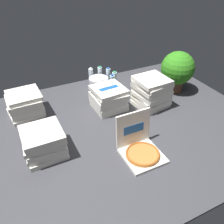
{
  "coord_description": "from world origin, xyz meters",
  "views": [
    {
      "loc": [
        -0.94,
        -1.82,
        1.63
      ],
      "look_at": [
        0.01,
        0.1,
        0.14
      ],
      "focal_mm": 38.4,
      "sensor_mm": 36.0,
      "label": 1
    }
  ],
  "objects": [
    {
      "name": "potted_plant",
      "position": [
        1.09,
        0.37,
        0.31
      ],
      "size": [
        0.43,
        0.43,
        0.55
      ],
      "color": "#513323",
      "rests_on": "ground_plane"
    },
    {
      "name": "pizza_stack_left_mid",
      "position": [
        0.59,
        0.21,
        0.19
      ],
      "size": [
        0.41,
        0.41,
        0.37
      ],
      "color": "silver",
      "rests_on": "ground_plane"
    },
    {
      "name": "ground_plane",
      "position": [
        0.0,
        0.0,
        -0.01
      ],
      "size": [
        3.2,
        2.4,
        0.02
      ],
      "primitive_type": "cube",
      "color": "#38383D"
    },
    {
      "name": "water_bottle_4",
      "position": [
        0.39,
        0.8,
        0.12
      ],
      "size": [
        0.06,
        0.06,
        0.25
      ],
      "color": "silver",
      "rests_on": "ground_plane"
    },
    {
      "name": "open_pizza_box",
      "position": [
        0.03,
        -0.46,
        0.08
      ],
      "size": [
        0.36,
        0.39,
        0.38
      ],
      "color": "silver",
      "rests_on": "ground_plane"
    },
    {
      "name": "pizza_stack_right_near",
      "position": [
        0.1,
        0.38,
        0.14
      ],
      "size": [
        0.38,
        0.39,
        0.28
      ],
      "color": "silver",
      "rests_on": "ground_plane"
    },
    {
      "name": "water_bottle_0",
      "position": [
        0.32,
        0.73,
        0.12
      ],
      "size": [
        0.06,
        0.06,
        0.25
      ],
      "color": "silver",
      "rests_on": "ground_plane"
    },
    {
      "name": "water_bottle_5",
      "position": [
        0.14,
        0.65,
        0.12
      ],
      "size": [
        0.06,
        0.06,
        0.25
      ],
      "color": "white",
      "rests_on": "ground_plane"
    },
    {
      "name": "water_bottle_3",
      "position": [
        0.36,
        0.94,
        0.12
      ],
      "size": [
        0.06,
        0.06,
        0.25
      ],
      "color": "silver",
      "rests_on": "ground_plane"
    },
    {
      "name": "pizza_stack_center_near",
      "position": [
        -0.82,
        0.68,
        0.14
      ],
      "size": [
        0.4,
        0.4,
        0.28
      ],
      "color": "silver",
      "rests_on": "ground_plane"
    },
    {
      "name": "water_bottle_2",
      "position": [
        0.28,
        1.04,
        0.12
      ],
      "size": [
        0.06,
        0.06,
        0.25
      ],
      "color": "white",
      "rests_on": "ground_plane"
    },
    {
      "name": "pizza_stack_right_far",
      "position": [
        -0.77,
        -0.06,
        0.14
      ],
      "size": [
        0.4,
        0.39,
        0.28
      ],
      "color": "silver",
      "rests_on": "ground_plane"
    },
    {
      "name": "water_bottle_1",
      "position": [
        0.14,
        1.05,
        0.12
      ],
      "size": [
        0.06,
        0.06,
        0.25
      ],
      "color": "white",
      "rests_on": "ground_plane"
    },
    {
      "name": "ice_bucket",
      "position": [
        0.19,
        0.88,
        0.08
      ],
      "size": [
        0.26,
        0.26,
        0.16
      ],
      "primitive_type": "cylinder",
      "color": "#B7BABF",
      "rests_on": "ground_plane"
    }
  ]
}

